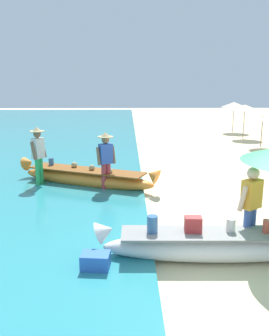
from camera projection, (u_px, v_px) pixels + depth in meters
ground_plane at (237, 253)px, 6.69m from camera, size 80.00×80.00×0.00m
boat_white_foreground at (219, 245)px, 6.36m from camera, size 4.40×0.74×0.83m
boat_orange_midground at (86, 177)px, 10.91m from camera, size 4.44×2.40×0.83m
person_vendor_hatted at (106, 158)px, 10.24m from camera, size 0.58×0.45×1.73m
person_tourist_customer at (251, 205)px, 6.54m from camera, size 0.55×0.48×1.62m
person_vendor_assistant at (38, 153)px, 10.70m from camera, size 0.44×0.58×1.83m
parasol_row_2 at (263, 111)px, 17.36m from camera, size 1.60×1.60×1.91m
parasol_row_3 at (245, 107)px, 20.10m from camera, size 1.60×1.60×1.91m
parasol_row_4 at (234, 105)px, 22.76m from camera, size 1.60×1.60×1.91m
cooler_box at (96, 263)px, 5.94m from camera, size 0.49×0.37×0.36m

